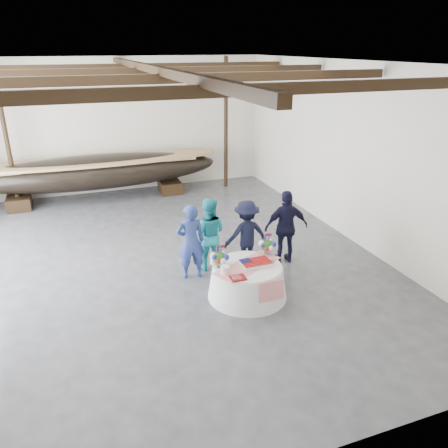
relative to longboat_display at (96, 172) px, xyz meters
name	(u,v)px	position (x,y,z in m)	size (l,w,h in m)	color
floor	(163,260)	(1.04, -5.10, -0.98)	(10.00, 12.00, 0.01)	#3D3D42
wall_back	(121,126)	(1.04, 0.90, 1.27)	(10.00, 0.02, 4.50)	silver
wall_front	(279,316)	(1.04, -11.10, 1.27)	(10.00, 0.02, 4.50)	silver
wall_right	(348,153)	(6.04, -5.10, 1.27)	(0.02, 12.00, 4.50)	silver
ceiling	(151,62)	(1.04, -5.10, 3.52)	(10.00, 12.00, 0.01)	white
pavilion_structure	(145,85)	(1.04, -4.24, 3.03)	(9.80, 11.76, 4.50)	black
longboat_display	(96,172)	(0.00, 0.00, 0.00)	(8.15, 1.63, 1.53)	black
banquet_table	(247,281)	(2.33, -7.28, -0.63)	(1.63, 1.63, 0.70)	silver
tabletop_items	(243,256)	(2.30, -7.12, -0.12)	(1.59, 1.16, 0.40)	red
guest_woman_blue	(191,242)	(1.47, -6.10, -0.11)	(0.63, 0.41, 1.72)	navy
guest_woman_teal	(208,234)	(1.97, -5.83, -0.12)	(0.83, 0.65, 1.71)	teal
guest_man_left	(246,234)	(2.82, -6.03, -0.17)	(1.04, 0.60, 1.61)	black
guest_man_right	(286,227)	(3.78, -6.14, -0.09)	(1.04, 0.43, 1.77)	black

